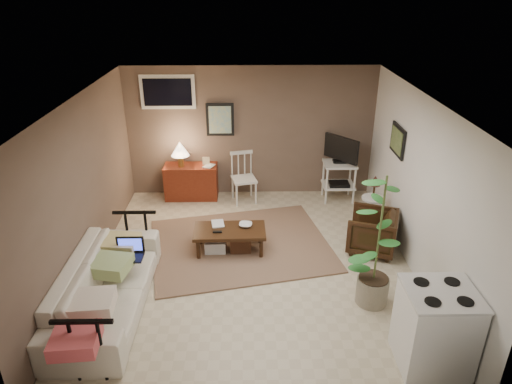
{
  "coord_description": "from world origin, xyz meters",
  "views": [
    {
      "loc": [
        -0.05,
        -5.51,
        3.74
      ],
      "look_at": [
        0.06,
        0.35,
        1.0
      ],
      "focal_mm": 32.0,
      "sensor_mm": 36.0,
      "label": 1
    }
  ],
  "objects_px": {
    "side_table": "(373,197)",
    "stove": "(435,328)",
    "sofa": "(105,278)",
    "potted_plant": "(379,238)",
    "red_console": "(190,179)",
    "armchair": "(372,230)",
    "spindle_chair": "(244,179)",
    "tv_stand": "(340,167)",
    "coffee_table": "(229,238)"
  },
  "relations": [
    {
      "from": "stove",
      "to": "potted_plant",
      "type": "bearing_deg",
      "value": 110.12
    },
    {
      "from": "red_console",
      "to": "side_table",
      "type": "relative_size",
      "value": 1.17
    },
    {
      "from": "spindle_chair",
      "to": "stove",
      "type": "xyz_separation_m",
      "value": [
        2.01,
        -3.98,
        0.03
      ]
    },
    {
      "from": "side_table",
      "to": "potted_plant",
      "type": "xyz_separation_m",
      "value": [
        -0.44,
        -1.86,
        0.35
      ]
    },
    {
      "from": "spindle_chair",
      "to": "tv_stand",
      "type": "distance_m",
      "value": 1.76
    },
    {
      "from": "sofa",
      "to": "tv_stand",
      "type": "height_order",
      "value": "tv_stand"
    },
    {
      "from": "tv_stand",
      "to": "side_table",
      "type": "height_order",
      "value": "tv_stand"
    },
    {
      "from": "coffee_table",
      "to": "spindle_chair",
      "type": "xyz_separation_m",
      "value": [
        0.21,
        1.75,
        0.21
      ]
    },
    {
      "from": "potted_plant",
      "to": "coffee_table",
      "type": "bearing_deg",
      "value": 146.51
    },
    {
      "from": "tv_stand",
      "to": "spindle_chair",
      "type": "bearing_deg",
      "value": -179.69
    },
    {
      "from": "spindle_chair",
      "to": "red_console",
      "type": "bearing_deg",
      "value": 171.3
    },
    {
      "from": "red_console",
      "to": "armchair",
      "type": "height_order",
      "value": "red_console"
    },
    {
      "from": "sofa",
      "to": "red_console",
      "type": "bearing_deg",
      "value": -11.94
    },
    {
      "from": "coffee_table",
      "to": "stove",
      "type": "distance_m",
      "value": 3.16
    },
    {
      "from": "armchair",
      "to": "red_console",
      "type": "bearing_deg",
      "value": -103.02
    },
    {
      "from": "spindle_chair",
      "to": "potted_plant",
      "type": "distance_m",
      "value": 3.43
    },
    {
      "from": "armchair",
      "to": "potted_plant",
      "type": "relative_size",
      "value": 0.39
    },
    {
      "from": "red_console",
      "to": "armchair",
      "type": "bearing_deg",
      "value": -32.96
    },
    {
      "from": "stove",
      "to": "side_table",
      "type": "bearing_deg",
      "value": 88.65
    },
    {
      "from": "potted_plant",
      "to": "tv_stand",
      "type": "bearing_deg",
      "value": 87.98
    },
    {
      "from": "sofa",
      "to": "side_table",
      "type": "xyz_separation_m",
      "value": [
        3.74,
        1.93,
        0.14
      ]
    },
    {
      "from": "sofa",
      "to": "tv_stand",
      "type": "relative_size",
      "value": 1.89
    },
    {
      "from": "red_console",
      "to": "stove",
      "type": "xyz_separation_m",
      "value": [
        3.0,
        -4.14,
        0.08
      ]
    },
    {
      "from": "tv_stand",
      "to": "potted_plant",
      "type": "height_order",
      "value": "potted_plant"
    },
    {
      "from": "coffee_table",
      "to": "stove",
      "type": "height_order",
      "value": "stove"
    },
    {
      "from": "spindle_chair",
      "to": "tv_stand",
      "type": "height_order",
      "value": "tv_stand"
    },
    {
      "from": "armchair",
      "to": "potted_plant",
      "type": "distance_m",
      "value": 1.4
    },
    {
      "from": "side_table",
      "to": "stove",
      "type": "bearing_deg",
      "value": -91.35
    },
    {
      "from": "potted_plant",
      "to": "stove",
      "type": "relative_size",
      "value": 1.9
    },
    {
      "from": "side_table",
      "to": "armchair",
      "type": "xyz_separation_m",
      "value": [
        -0.15,
        -0.64,
        -0.24
      ]
    },
    {
      "from": "potted_plant",
      "to": "side_table",
      "type": "bearing_deg",
      "value": 76.71
    },
    {
      "from": "sofa",
      "to": "red_console",
      "type": "height_order",
      "value": "red_console"
    },
    {
      "from": "tv_stand",
      "to": "stove",
      "type": "bearing_deg",
      "value": -86.18
    },
    {
      "from": "sofa",
      "to": "side_table",
      "type": "relative_size",
      "value": 2.42
    },
    {
      "from": "spindle_chair",
      "to": "potted_plant",
      "type": "relative_size",
      "value": 0.52
    },
    {
      "from": "side_table",
      "to": "sofa",
      "type": "bearing_deg",
      "value": -152.79
    },
    {
      "from": "sofa",
      "to": "potted_plant",
      "type": "bearing_deg",
      "value": -88.91
    },
    {
      "from": "sofa",
      "to": "potted_plant",
      "type": "height_order",
      "value": "potted_plant"
    },
    {
      "from": "spindle_chair",
      "to": "side_table",
      "type": "distance_m",
      "value": 2.36
    },
    {
      "from": "spindle_chair",
      "to": "tv_stand",
      "type": "xyz_separation_m",
      "value": [
        1.74,
        0.01,
        0.22
      ]
    },
    {
      "from": "red_console",
      "to": "potted_plant",
      "type": "xyz_separation_m",
      "value": [
        2.63,
        -3.12,
        0.56
      ]
    },
    {
      "from": "sofa",
      "to": "armchair",
      "type": "bearing_deg",
      "value": -70.26
    },
    {
      "from": "tv_stand",
      "to": "armchair",
      "type": "bearing_deg",
      "value": -83.97
    },
    {
      "from": "armchair",
      "to": "stove",
      "type": "height_order",
      "value": "stove"
    },
    {
      "from": "red_console",
      "to": "spindle_chair",
      "type": "bearing_deg",
      "value": -8.7
    },
    {
      "from": "stove",
      "to": "spindle_chair",
      "type": "bearing_deg",
      "value": 116.78
    },
    {
      "from": "red_console",
      "to": "potted_plant",
      "type": "height_order",
      "value": "potted_plant"
    },
    {
      "from": "spindle_chair",
      "to": "stove",
      "type": "relative_size",
      "value": 0.98
    },
    {
      "from": "coffee_table",
      "to": "stove",
      "type": "relative_size",
      "value": 1.15
    },
    {
      "from": "coffee_table",
      "to": "stove",
      "type": "xyz_separation_m",
      "value": [
        2.22,
        -2.24,
        0.24
      ]
    }
  ]
}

